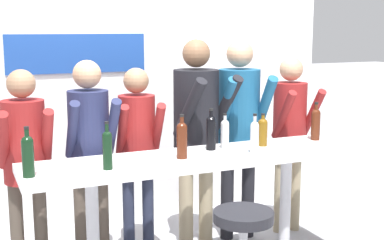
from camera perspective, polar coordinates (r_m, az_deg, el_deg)
back_wall at (r=5.34m, az=-6.25°, el=2.47°), size 4.16×0.12×2.47m
tasting_table at (r=4.02m, az=0.49°, el=-5.80°), size 2.56×0.57×0.99m
person_far_left at (r=4.17m, az=-17.40°, el=-3.20°), size 0.39×0.50×1.62m
person_left at (r=4.24m, az=-10.89°, el=-2.18°), size 0.39×0.51×1.68m
person_center_left at (r=4.43m, az=-5.85°, el=-2.16°), size 0.40×0.52×1.60m
person_center at (r=4.58m, az=0.52°, el=-0.09°), size 0.53×0.64×1.82m
person_center_right at (r=4.78m, az=5.06°, el=0.25°), size 0.49×0.61×1.81m
person_right at (r=5.02m, az=10.41°, el=-0.43°), size 0.40×0.52×1.65m
wine_bottle_0 at (r=4.29m, az=7.55°, el=-1.13°), size 0.08×0.08×0.26m
wine_bottle_1 at (r=4.17m, az=3.52°, el=-1.34°), size 0.07×0.07×0.28m
wine_bottle_2 at (r=3.84m, az=-1.08°, el=-1.96°), size 0.08×0.08×0.32m
wine_bottle_3 at (r=4.60m, az=13.06°, el=-0.28°), size 0.08×0.08×0.32m
wine_bottle_4 at (r=4.02m, az=6.69°, el=-1.66°), size 0.06×0.06×0.30m
wine_bottle_5 at (r=3.59m, az=-9.02°, el=-2.97°), size 0.07×0.07×0.32m
wine_bottle_6 at (r=3.53m, az=-17.12°, el=-3.49°), size 0.08×0.08×0.33m
wine_bottle_7 at (r=4.12m, az=2.04°, el=-1.18°), size 0.08×0.08×0.32m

